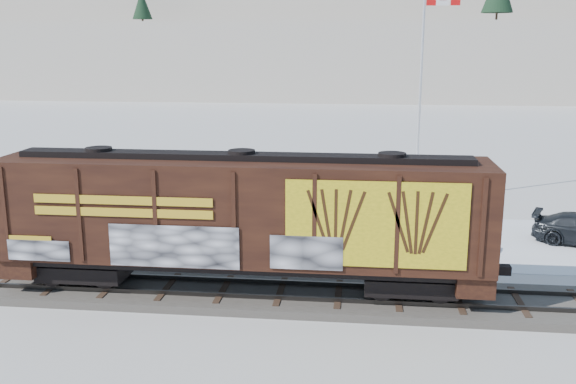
# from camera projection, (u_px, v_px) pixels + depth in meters

# --- Properties ---
(ground) EXTENTS (500.00, 500.00, 0.00)m
(ground) POSITION_uv_depth(u_px,v_px,m) (338.00, 302.00, 22.00)
(ground) COLOR white
(ground) RESTS_ON ground
(rail_track) EXTENTS (50.00, 3.40, 0.43)m
(rail_track) POSITION_uv_depth(u_px,v_px,m) (338.00, 298.00, 21.97)
(rail_track) COLOR #59544C
(rail_track) RESTS_ON ground
(parking_strip) EXTENTS (40.00, 8.00, 0.03)m
(parking_strip) POSITION_uv_depth(u_px,v_px,m) (344.00, 237.00, 29.26)
(parking_strip) COLOR white
(parking_strip) RESTS_ON ground
(hillside) EXTENTS (360.00, 110.00, 93.00)m
(hillside) POSITION_uv_depth(u_px,v_px,m) (361.00, 20.00, 154.11)
(hillside) COLOR white
(hillside) RESTS_ON ground
(hopper_railcar) EXTENTS (16.44, 3.06, 4.67)m
(hopper_railcar) POSITION_uv_depth(u_px,v_px,m) (243.00, 214.00, 21.68)
(hopper_railcar) COLOR black
(hopper_railcar) RESTS_ON rail_track
(flagpole) EXTENTS (2.30, 0.90, 11.80)m
(flagpole) POSITION_uv_depth(u_px,v_px,m) (421.00, 124.00, 35.02)
(flagpole) COLOR silver
(flagpole) RESTS_ON ground
(car_silver) EXTENTS (5.33, 3.80, 1.68)m
(car_silver) POSITION_uv_depth(u_px,v_px,m) (163.00, 216.00, 29.57)
(car_silver) COLOR #A9ACB0
(car_silver) RESTS_ON parking_strip
(car_white) EXTENTS (5.35, 3.55, 1.67)m
(car_white) POSITION_uv_depth(u_px,v_px,m) (425.00, 231.00, 27.35)
(car_white) COLOR white
(car_white) RESTS_ON parking_strip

